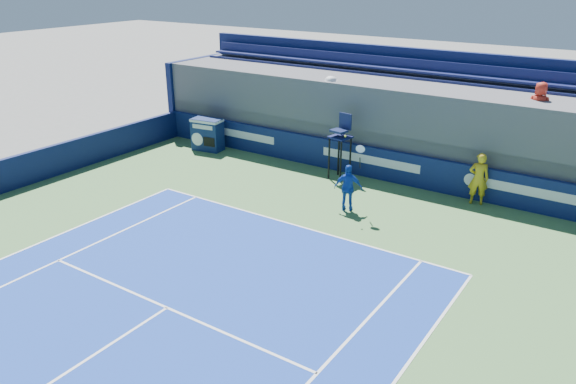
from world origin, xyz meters
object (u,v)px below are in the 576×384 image
Objects in this scene: ball_person at (479,179)px; umpire_chair at (341,140)px; match_clock at (207,134)px; tennis_player at (348,188)px.

umpire_chair is (-5.03, -0.40, 0.62)m from ball_person.
umpire_chair is (6.51, 0.09, 0.79)m from match_clock.
ball_person is at bearing 40.96° from tennis_player.
match_clock is 0.55× the size of tennis_player.
umpire_chair is at bearing 123.97° from tennis_player.
ball_person is at bearing 2.41° from match_clock.
ball_person is 11.55m from match_clock.
tennis_player is (-3.34, -2.90, -0.11)m from ball_person.
umpire_chair reaches higher than ball_person.
match_clock is (-11.54, -0.49, -0.17)m from ball_person.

